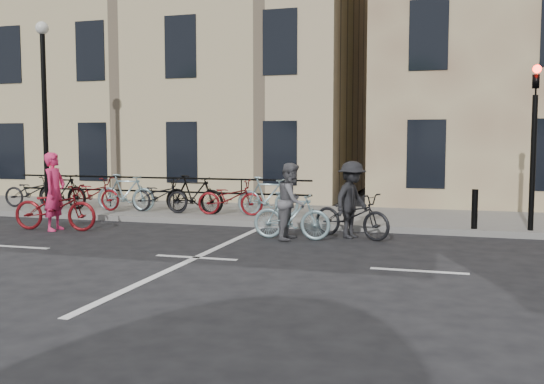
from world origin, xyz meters
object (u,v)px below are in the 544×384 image
(cyclist_dark, at_px, (352,208))
(traffic_light, at_px, (534,127))
(cyclist_pink, at_px, (55,204))
(lamp_post, at_px, (44,92))
(cyclist_grey, at_px, (292,209))

(cyclist_dark, bearing_deg, traffic_light, -48.08)
(cyclist_pink, xyz_separation_m, cyclist_dark, (6.98, 0.91, 0.02))
(traffic_light, xyz_separation_m, lamp_post, (-12.70, 0.06, 1.04))
(cyclist_pink, distance_m, cyclist_dark, 7.04)
(lamp_post, relative_size, cyclist_dark, 2.61)
(cyclist_pink, relative_size, cyclist_dark, 1.07)
(traffic_light, height_order, lamp_post, lamp_post)
(cyclist_pink, relative_size, cyclist_grey, 1.24)
(cyclist_dark, bearing_deg, cyclist_pink, 120.75)
(cyclist_pink, bearing_deg, cyclist_dark, -88.48)
(lamp_post, height_order, cyclist_grey, lamp_post)
(traffic_light, relative_size, cyclist_pink, 1.80)
(traffic_light, relative_size, cyclist_dark, 1.93)
(traffic_light, relative_size, cyclist_grey, 2.24)
(traffic_light, distance_m, cyclist_grey, 5.65)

